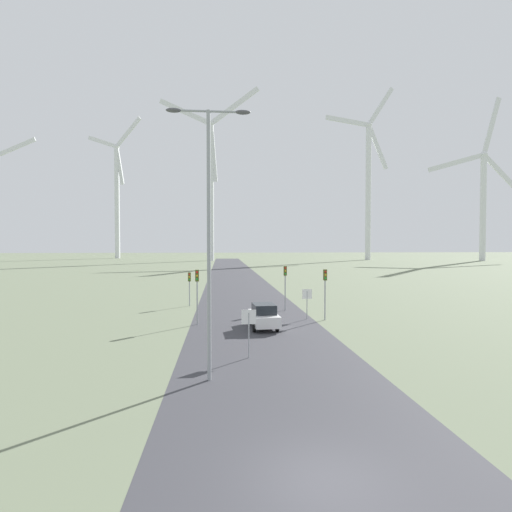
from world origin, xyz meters
name	(u,v)px	position (x,y,z in m)	size (l,w,h in m)	color
ground_plane	(323,483)	(0.00, 0.00, 0.00)	(600.00, 600.00, 0.00)	#667056
road_surface	(239,287)	(0.00, 48.00, 0.00)	(10.00, 240.00, 0.01)	#38383D
streetlamp	(209,215)	(-3.19, 8.19, 7.56)	(3.80, 0.32, 12.33)	#93999E
stop_sign_near	(249,324)	(-1.14, 11.62, 1.87)	(0.81, 0.07, 2.67)	#93999E
stop_sign_far	(307,298)	(4.48, 22.48, 1.76)	(0.81, 0.07, 2.52)	#93999E
traffic_light_post_near_left	(197,285)	(-4.50, 21.04, 3.12)	(0.28, 0.34, 4.27)	#93999E
traffic_light_post_near_right	(325,283)	(5.89, 22.05, 3.06)	(0.28, 0.34, 4.18)	#93999E
traffic_light_post_mid_left	(189,281)	(-5.84, 30.60, 2.51)	(0.28, 0.34, 3.41)	#93999E
traffic_light_post_mid_right	(285,278)	(3.38, 27.05, 3.07)	(0.28, 0.34, 4.20)	#93999E
car_approaching	(264,316)	(0.52, 19.31, 0.91)	(2.10, 4.22, 1.83)	white
wind_turbine_left	(117,191)	(-49.63, 176.20, 30.44)	(27.21, 14.80, 62.59)	silver
wind_turbine_center	(211,177)	(-6.49, 144.86, 32.29)	(38.38, 8.72, 65.81)	silver
wind_turbine_right	(368,179)	(57.15, 148.26, 32.92)	(30.23, 6.75, 71.09)	silver
wind_turbine_far_right	(483,193)	(97.71, 135.30, 26.00)	(38.56, 2.60, 62.61)	silver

